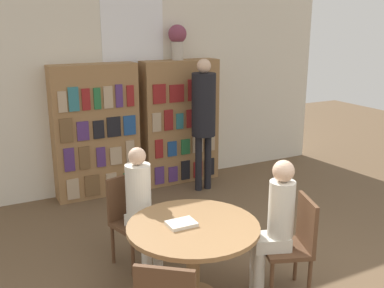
{
  "coord_description": "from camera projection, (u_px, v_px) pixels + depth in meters",
  "views": [
    {
      "loc": [
        -2.21,
        -2.14,
        2.39
      ],
      "look_at": [
        0.01,
        2.16,
        1.05
      ],
      "focal_mm": 42.0,
      "sensor_mm": 36.0,
      "label": 1
    }
  ],
  "objects": [
    {
      "name": "flower_vase",
      "position": [
        177.0,
        39.0,
        6.37
      ],
      "size": [
        0.26,
        0.26,
        0.5
      ],
      "color": "#B7AD9E",
      "rests_on": "bookshelf_right"
    },
    {
      "name": "reading_table",
      "position": [
        193.0,
        238.0,
        3.84
      ],
      "size": [
        1.14,
        1.14,
        0.71
      ],
      "color": "olive",
      "rests_on": "ground_plane"
    },
    {
      "name": "wall_back",
      "position": [
        134.0,
        84.0,
        6.43
      ],
      "size": [
        6.4,
        0.07,
        3.0
      ],
      "color": "beige",
      "rests_on": "ground_plane"
    },
    {
      "name": "seated_reader_right",
      "position": [
        275.0,
        221.0,
        3.9
      ],
      "size": [
        0.38,
        0.32,
        1.26
      ],
      "rotation": [
        0.0,
        0.0,
        1.22
      ],
      "color": "beige",
      "rests_on": "ground_plane"
    },
    {
      "name": "bookshelf_right",
      "position": [
        180.0,
        122.0,
        6.71
      ],
      "size": [
        1.16,
        0.34,
        1.83
      ],
      "color": "olive",
      "rests_on": "ground_plane"
    },
    {
      "name": "seated_reader_left",
      "position": [
        142.0,
        203.0,
        4.31
      ],
      "size": [
        0.32,
        0.39,
        1.24
      ],
      "rotation": [
        0.0,
        0.0,
        -2.86
      ],
      "color": "silver",
      "rests_on": "ground_plane"
    },
    {
      "name": "librarian_standing",
      "position": [
        204.0,
        110.0,
        6.26
      ],
      "size": [
        0.34,
        0.61,
        1.89
      ],
      "color": "black",
      "rests_on": "ground_plane"
    },
    {
      "name": "open_book_on_table",
      "position": [
        181.0,
        224.0,
        3.79
      ],
      "size": [
        0.24,
        0.18,
        0.03
      ],
      "color": "silver",
      "rests_on": "reading_table"
    },
    {
      "name": "chair_far_side",
      "position": [
        294.0,
        241.0,
        3.97
      ],
      "size": [
        0.51,
        0.51,
        0.9
      ],
      "rotation": [
        0.0,
        0.0,
        1.22
      ],
      "color": "brown",
      "rests_on": "ground_plane"
    },
    {
      "name": "chair_left_side",
      "position": [
        131.0,
        215.0,
        4.49
      ],
      "size": [
        0.49,
        0.49,
        0.9
      ],
      "rotation": [
        0.0,
        0.0,
        -2.86
      ],
      "color": "brown",
      "rests_on": "ground_plane"
    },
    {
      "name": "bookshelf_left",
      "position": [
        96.0,
        132.0,
        6.14
      ],
      "size": [
        1.16,
        0.34,
        1.83
      ],
      "color": "olive",
      "rests_on": "ground_plane"
    }
  ]
}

